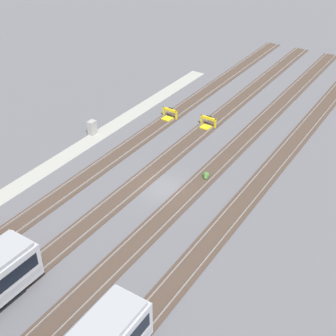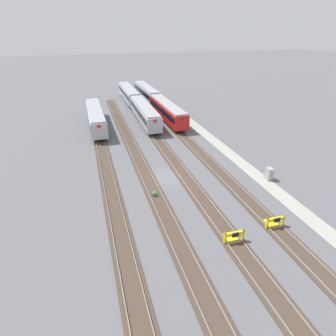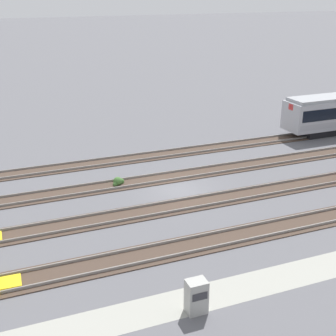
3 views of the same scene
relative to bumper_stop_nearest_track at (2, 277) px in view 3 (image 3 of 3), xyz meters
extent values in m
plane|color=#5B5B60|center=(12.27, 7.31, -0.51)|extent=(400.00, 400.00, 0.00)
cube|color=#9E9E93|center=(12.27, -4.37, -0.51)|extent=(54.00, 2.00, 0.01)
cube|color=#47382D|center=(12.27, 0.01, -0.48)|extent=(90.00, 2.23, 0.06)
cube|color=gray|center=(12.27, 0.73, -0.38)|extent=(90.00, 0.07, 0.15)
cube|color=gray|center=(12.27, -0.71, -0.38)|extent=(90.00, 0.07, 0.15)
cube|color=#47382D|center=(12.27, 4.88, -0.48)|extent=(90.00, 2.24, 0.06)
cube|color=gray|center=(12.27, 5.59, -0.38)|extent=(90.00, 0.07, 0.15)
cube|color=gray|center=(12.27, 4.16, -0.38)|extent=(90.00, 0.07, 0.15)
cube|color=#47382D|center=(12.27, 9.74, -0.48)|extent=(90.00, 2.24, 0.06)
cube|color=gray|center=(12.27, 10.46, -0.38)|extent=(90.00, 0.07, 0.15)
cube|color=gray|center=(12.27, 9.03, -0.38)|extent=(90.00, 0.07, 0.15)
cube|color=#47382D|center=(12.27, 14.61, -0.48)|extent=(90.00, 2.23, 0.06)
cube|color=gray|center=(12.27, 15.33, -0.38)|extent=(90.00, 0.07, 0.15)
cube|color=gray|center=(12.27, 13.90, -0.38)|extent=(90.00, 0.07, 0.15)
cube|color=red|center=(26.56, 14.55, 2.54)|extent=(0.08, 0.70, 0.56)
cube|color=black|center=(29.94, 14.57, -0.16)|extent=(3.61, 2.26, 0.70)
cube|color=yellow|center=(0.31, -0.01, -0.42)|extent=(1.14, 1.12, 0.18)
cube|color=#9E9E99|center=(7.85, -5.16, 0.29)|extent=(0.90, 0.70, 1.60)
cube|color=#333338|center=(7.85, -5.52, 0.53)|extent=(0.70, 0.04, 0.36)
sphere|color=#427033|center=(8.52, 9.82, -0.23)|extent=(0.64, 0.64, 0.64)
sphere|color=#427033|center=(8.82, 9.94, -0.33)|extent=(0.44, 0.44, 0.44)
sphere|color=#427033|center=(8.30, 9.64, -0.37)|extent=(0.36, 0.36, 0.36)
camera|label=1|loc=(42.02, 27.13, 25.13)|focal=50.00mm
camera|label=2|loc=(-16.24, 15.94, 16.70)|focal=28.00mm
camera|label=3|loc=(0.44, -20.51, 12.98)|focal=50.00mm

